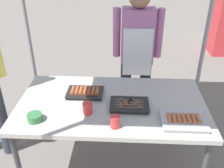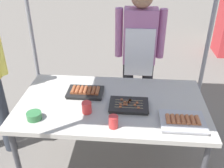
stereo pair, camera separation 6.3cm
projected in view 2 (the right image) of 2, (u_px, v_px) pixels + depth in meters
name	position (u px, v px, depth m)	size (l,w,h in m)	color
ground_plane	(112.00, 164.00, 2.55)	(18.00, 18.00, 0.00)	#66605B
stall_table	(112.00, 107.00, 2.21)	(1.60, 0.90, 0.75)	#B7B2A8
tray_grilled_sausages	(85.00, 92.00, 2.28)	(0.32, 0.22, 0.05)	black
tray_meat_skewers	(129.00, 105.00, 2.11)	(0.32, 0.23, 0.04)	black
tray_pork_links	(183.00, 122.00, 1.91)	(0.34, 0.27, 0.05)	#ADADB2
condiment_bowl	(34.00, 116.00, 1.96)	(0.12, 0.12, 0.06)	#33723F
drink_cup_near_edge	(113.00, 122.00, 1.87)	(0.07, 0.07, 0.10)	red
drink_cup_by_wok	(87.00, 108.00, 2.03)	(0.08, 0.08, 0.09)	red
vendor_woman	(139.00, 50.00, 2.71)	(0.52, 0.23, 1.59)	black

